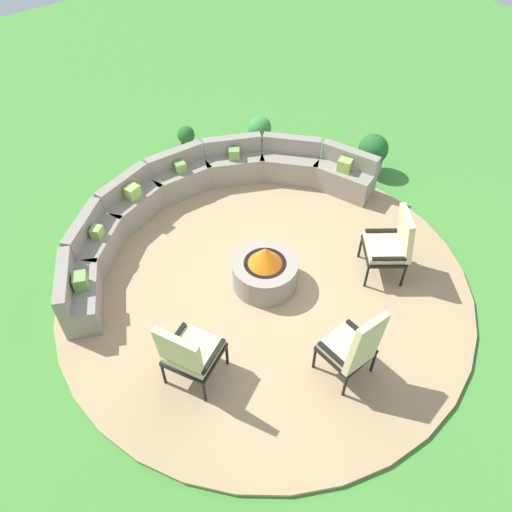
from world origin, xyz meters
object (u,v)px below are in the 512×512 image
Objects in this scene: lounge_chair_front_right at (354,347)px; lounge_chair_back_left at (392,243)px; potted_plant_1 at (373,153)px; lounge_chair_front_left at (188,353)px; potted_plant_0 at (186,137)px; potted_plant_2 at (260,134)px; curved_stone_bench at (200,199)px; fire_pit at (265,270)px.

lounge_chair_back_left is (1.64, 0.87, -0.03)m from lounge_chair_front_right.
potted_plant_1 is (3.29, 2.70, -0.24)m from lounge_chair_front_right.
lounge_chair_front_left is 4.93m from potted_plant_0.
potted_plant_0 is 1.36m from potted_plant_2.
lounge_chair_front_right is at bearing 27.86° from lounge_chair_front_left.
lounge_chair_back_left is 2.47m from potted_plant_1.
potted_plant_2 is at bearing 29.92° from lounge_chair_back_left.
curved_stone_bench is 10.72× the size of potted_plant_0.
fire_pit is 1.24× the size of potted_plant_2.
fire_pit is 3.30m from potted_plant_1.
potted_plant_0 is at bearing 44.67° from lounge_chair_back_left.
lounge_chair_front_right reaches higher than potted_plant_2.
lounge_chair_front_right reaches higher than fire_pit.
fire_pit is at bearing 97.00° from lounge_chair_back_left.
lounge_chair_back_left reaches higher than curved_stone_bench.
lounge_chair_back_left reaches higher than fire_pit.
fire_pit is 1.80m from curved_stone_bench.
lounge_chair_front_left is 5.08m from potted_plant_1.
potted_plant_1 is at bearing 37.24° from lounge_chair_front_right.
curved_stone_bench is 3.04m from lounge_chair_back_left.
lounge_chair_back_left is at bearing -82.89° from potted_plant_0.
lounge_chair_front_left is 1.59× the size of potted_plant_1.
fire_pit is 3.64m from potted_plant_0.
lounge_chair_front_right is 1.86m from lounge_chair_back_left.
potted_plant_0 is (1.10, 5.27, -0.37)m from lounge_chair_front_right.
curved_stone_bench is at bearing 85.74° from fire_pit.
lounge_chair_front_right is 1.10× the size of lounge_chair_back_left.
potted_plant_1 is (2.19, -2.57, 0.12)m from potted_plant_0.
potted_plant_2 is (1.02, -0.90, 0.12)m from potted_plant_0.
lounge_chair_front_right reaches higher than potted_plant_0.
fire_pit is at bearing -127.34° from potted_plant_2.
lounge_chair_front_left is 1.89m from lounge_chair_front_right.
lounge_chair_front_right is at bearing 155.41° from lounge_chair_back_left.
curved_stone_bench is at bearing 64.76° from lounge_chair_back_left.
curved_stone_bench is (0.13, 1.80, 0.03)m from fire_pit.
lounge_chair_front_right is 4.87m from potted_plant_2.
lounge_chair_back_left reaches higher than potted_plant_0.
lounge_chair_back_left is 3.54m from potted_plant_2.
lounge_chair_front_left reaches higher than potted_plant_0.
curved_stone_bench is 7.25× the size of potted_plant_2.
potted_plant_0 is 3.38m from potted_plant_1.
curved_stone_bench reaches higher than potted_plant_0.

